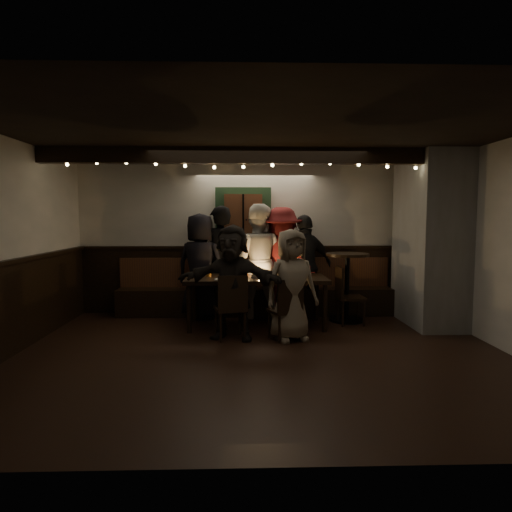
{
  "coord_description": "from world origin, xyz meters",
  "views": [
    {
      "loc": [
        -0.22,
        -5.38,
        1.66
      ],
      "look_at": [
        -0.01,
        1.6,
        1.05
      ],
      "focal_mm": 32.0,
      "sensor_mm": 36.0,
      "label": 1
    }
  ],
  "objects_px": {
    "person_c": "(257,261)",
    "chair_near_left": "(231,303)",
    "chair_near_right": "(287,306)",
    "person_e": "(305,266)",
    "person_d": "(282,262)",
    "person_g": "(291,285)",
    "high_top": "(347,278)",
    "person_f": "(232,282)",
    "person_b": "(220,261)",
    "dining_table": "(256,281)",
    "person_a": "(201,266)",
    "chair_end": "(345,292)"
  },
  "relations": [
    {
      "from": "person_b",
      "to": "high_top",
      "type": "bearing_deg",
      "value": 153.65
    },
    {
      "from": "high_top",
      "to": "dining_table",
      "type": "bearing_deg",
      "value": -167.38
    },
    {
      "from": "chair_end",
      "to": "person_f",
      "type": "distance_m",
      "value": 1.91
    },
    {
      "from": "person_f",
      "to": "person_c",
      "type": "bearing_deg",
      "value": 90.92
    },
    {
      "from": "person_d",
      "to": "person_g",
      "type": "height_order",
      "value": "person_d"
    },
    {
      "from": "person_d",
      "to": "person_f",
      "type": "distance_m",
      "value": 1.61
    },
    {
      "from": "person_a",
      "to": "person_e",
      "type": "relative_size",
      "value": 1.01
    },
    {
      "from": "person_a",
      "to": "chair_near_right",
      "type": "bearing_deg",
      "value": 150.66
    },
    {
      "from": "chair_near_right",
      "to": "person_g",
      "type": "distance_m",
      "value": 0.28
    },
    {
      "from": "dining_table",
      "to": "chair_end",
      "type": "distance_m",
      "value": 1.39
    },
    {
      "from": "chair_near_left",
      "to": "person_b",
      "type": "relative_size",
      "value": 0.48
    },
    {
      "from": "dining_table",
      "to": "chair_near_right",
      "type": "relative_size",
      "value": 2.52
    },
    {
      "from": "chair_near_right",
      "to": "high_top",
      "type": "relative_size",
      "value": 0.77
    },
    {
      "from": "chair_near_right",
      "to": "person_b",
      "type": "relative_size",
      "value": 0.46
    },
    {
      "from": "chair_end",
      "to": "person_g",
      "type": "distance_m",
      "value": 1.29
    },
    {
      "from": "chair_near_left",
      "to": "high_top",
      "type": "relative_size",
      "value": 0.82
    },
    {
      "from": "dining_table",
      "to": "person_e",
      "type": "bearing_deg",
      "value": 40.57
    },
    {
      "from": "chair_near_right",
      "to": "person_b",
      "type": "xyz_separation_m",
      "value": [
        -0.97,
        1.56,
        0.45
      ]
    },
    {
      "from": "person_e",
      "to": "person_d",
      "type": "bearing_deg",
      "value": -21.4
    },
    {
      "from": "high_top",
      "to": "person_a",
      "type": "height_order",
      "value": "person_a"
    },
    {
      "from": "chair_near_left",
      "to": "chair_end",
      "type": "bearing_deg",
      "value": 26.04
    },
    {
      "from": "person_b",
      "to": "person_e",
      "type": "height_order",
      "value": "person_b"
    },
    {
      "from": "person_b",
      "to": "person_g",
      "type": "bearing_deg",
      "value": 109.45
    },
    {
      "from": "chair_end",
      "to": "person_b",
      "type": "xyz_separation_m",
      "value": [
        -1.95,
        0.67,
        0.41
      ]
    },
    {
      "from": "person_c",
      "to": "person_e",
      "type": "bearing_deg",
      "value": -162.24
    },
    {
      "from": "person_c",
      "to": "chair_near_left",
      "type": "bearing_deg",
      "value": 86.29
    },
    {
      "from": "dining_table",
      "to": "person_a",
      "type": "distance_m",
      "value": 1.11
    },
    {
      "from": "person_e",
      "to": "high_top",
      "type": "bearing_deg",
      "value": 123.08
    },
    {
      "from": "person_b",
      "to": "person_c",
      "type": "relative_size",
      "value": 0.99
    },
    {
      "from": "high_top",
      "to": "person_a",
      "type": "relative_size",
      "value": 0.63
    },
    {
      "from": "high_top",
      "to": "person_b",
      "type": "distance_m",
      "value": 2.09
    },
    {
      "from": "person_g",
      "to": "person_f",
      "type": "bearing_deg",
      "value": 155.95
    },
    {
      "from": "dining_table",
      "to": "chair_end",
      "type": "relative_size",
      "value": 2.36
    },
    {
      "from": "dining_table",
      "to": "person_e",
      "type": "relative_size",
      "value": 1.25
    },
    {
      "from": "person_e",
      "to": "person_c",
      "type": "bearing_deg",
      "value": -18.01
    },
    {
      "from": "person_g",
      "to": "person_d",
      "type": "bearing_deg",
      "value": 71.85
    },
    {
      "from": "high_top",
      "to": "person_f",
      "type": "xyz_separation_m",
      "value": [
        -1.8,
        -1.02,
        0.1
      ]
    },
    {
      "from": "person_d",
      "to": "chair_end",
      "type": "bearing_deg",
      "value": 160.11
    },
    {
      "from": "person_b",
      "to": "person_f",
      "type": "distance_m",
      "value": 1.48
    },
    {
      "from": "person_a",
      "to": "person_b",
      "type": "xyz_separation_m",
      "value": [
        0.31,
        0.11,
        0.06
      ]
    },
    {
      "from": "person_b",
      "to": "person_g",
      "type": "relative_size",
      "value": 1.23
    },
    {
      "from": "chair_near_left",
      "to": "person_d",
      "type": "height_order",
      "value": "person_d"
    },
    {
      "from": "high_top",
      "to": "person_a",
      "type": "distance_m",
      "value": 2.37
    },
    {
      "from": "person_e",
      "to": "chair_near_right",
      "type": "bearing_deg",
      "value": 49.55
    },
    {
      "from": "chair_near_right",
      "to": "chair_end",
      "type": "relative_size",
      "value": 0.94
    },
    {
      "from": "person_d",
      "to": "person_e",
      "type": "height_order",
      "value": "person_d"
    },
    {
      "from": "dining_table",
      "to": "person_g",
      "type": "distance_m",
      "value": 0.89
    },
    {
      "from": "person_e",
      "to": "person_f",
      "type": "distance_m",
      "value": 1.85
    },
    {
      "from": "person_f",
      "to": "person_g",
      "type": "relative_size",
      "value": 1.04
    },
    {
      "from": "chair_near_right",
      "to": "person_e",
      "type": "bearing_deg",
      "value": 73.47
    }
  ]
}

